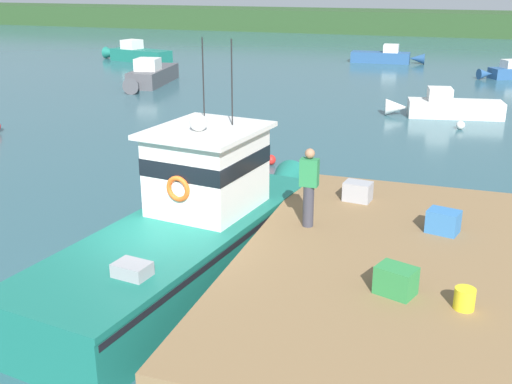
% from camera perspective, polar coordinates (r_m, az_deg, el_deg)
% --- Properties ---
extents(ground_plane, '(200.00, 200.00, 0.00)m').
position_cam_1_polar(ground_plane, '(13.15, -8.04, -8.16)').
color(ground_plane, '#2D5660').
extents(dock, '(6.00, 9.00, 1.20)m').
position_cam_1_polar(dock, '(11.50, 13.83, -6.79)').
color(dock, '#4C3D2D').
rests_on(dock, ground).
extents(main_fishing_boat, '(3.66, 9.96, 4.80)m').
position_cam_1_polar(main_fishing_boat, '(13.18, -5.80, -3.15)').
color(main_fishing_boat, '#196B5B').
rests_on(main_fishing_boat, ground).
extents(crate_single_by_cleat, '(0.71, 0.62, 0.47)m').
position_cam_1_polar(crate_single_by_cleat, '(10.19, 12.76, -7.95)').
color(crate_single_by_cleat, '#2D8442').
rests_on(crate_single_by_cleat, dock).
extents(crate_stack_mid_dock, '(0.65, 0.51, 0.43)m').
position_cam_1_polar(crate_stack_mid_dock, '(14.16, 9.35, 0.06)').
color(crate_stack_mid_dock, '#9E9EA3').
rests_on(crate_stack_mid_dock, dock).
extents(crate_stack_near_edge, '(0.69, 0.57, 0.46)m').
position_cam_1_polar(crate_stack_near_edge, '(12.78, 16.86, -2.62)').
color(crate_stack_near_edge, '#3370B2').
rests_on(crate_stack_near_edge, dock).
extents(bait_bucket, '(0.32, 0.32, 0.34)m').
position_cam_1_polar(bait_bucket, '(10.08, 18.65, -9.29)').
color(bait_bucket, yellow).
rests_on(bait_bucket, dock).
extents(deckhand_by_the_boat, '(0.36, 0.22, 1.63)m').
position_cam_1_polar(deckhand_by_the_boat, '(12.38, 4.90, 0.56)').
color(deckhand_by_the_boat, '#383842').
rests_on(deckhand_by_the_boat, dock).
extents(moored_boat_far_left, '(2.29, 6.32, 1.58)m').
position_cam_1_polar(moored_boat_far_left, '(37.11, -9.66, 10.53)').
color(moored_boat_far_left, '#4C4C51').
rests_on(moored_boat_far_left, ground).
extents(moored_boat_mid_harbor, '(5.28, 1.50, 1.33)m').
position_cam_1_polar(moored_boat_mid_harbor, '(47.18, 11.84, 12.12)').
color(moored_boat_mid_harbor, '#285184').
rests_on(moored_boat_mid_harbor, ground).
extents(moored_boat_outer_mooring, '(6.15, 2.69, 1.54)m').
position_cam_1_polar(moored_boat_outer_mooring, '(47.97, -10.95, 12.37)').
color(moored_boat_outer_mooring, '#196B5B').
rests_on(moored_boat_outer_mooring, ground).
extents(moored_boat_near_channel, '(5.24, 1.99, 1.31)m').
position_cam_1_polar(moored_boat_near_channel, '(29.33, 17.16, 7.49)').
color(moored_boat_near_channel, silver).
rests_on(moored_boat_near_channel, ground).
extents(mooring_buoy_inshore, '(0.36, 0.36, 0.36)m').
position_cam_1_polar(mooring_buoy_inshore, '(27.09, 18.32, 5.86)').
color(mooring_buoy_inshore, silver).
rests_on(mooring_buoy_inshore, ground).
extents(mooring_buoy_channel_marker, '(0.34, 0.34, 0.34)m').
position_cam_1_polar(mooring_buoy_channel_marker, '(20.84, 1.37, 2.99)').
color(mooring_buoy_channel_marker, red).
rests_on(mooring_buoy_channel_marker, ground).
extents(far_shoreline, '(120.00, 8.00, 2.40)m').
position_cam_1_polar(far_shoreline, '(72.72, 14.80, 14.88)').
color(far_shoreline, '#284723').
rests_on(far_shoreline, ground).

